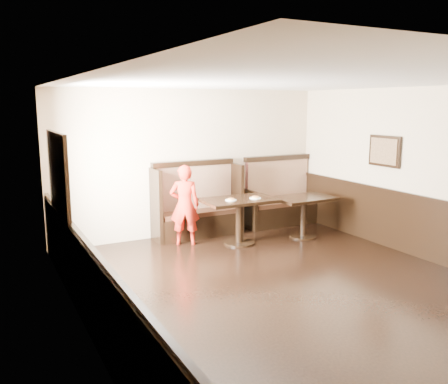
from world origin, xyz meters
TOP-DOWN VIEW (x-y plane):
  - ground at (0.00, 0.00)m, footprint 7.00×7.00m
  - room_shell at (-0.30, 0.28)m, footprint 7.00×7.00m
  - booth_main at (0.00, 3.30)m, footprint 1.75×0.72m
  - booth_neighbor at (1.95, 3.29)m, footprint 1.65×0.72m
  - table_main at (0.45, 2.40)m, footprint 1.34×0.86m
  - table_neighbor at (1.76, 2.22)m, footprint 1.14×0.76m
  - child at (-0.45, 2.82)m, footprint 0.63×0.54m
  - pizza_plate_left at (0.25, 2.35)m, footprint 0.20×0.20m
  - pizza_plate_right at (0.72, 2.30)m, footprint 0.21×0.21m

SIDE VIEW (x-z plane):
  - ground at x=0.00m, z-range 0.00..0.00m
  - booth_neighbor at x=1.95m, z-range -0.24..1.21m
  - booth_main at x=0.00m, z-range -0.20..1.25m
  - table_neighbor at x=1.76m, z-range 0.19..0.98m
  - table_main at x=0.45m, z-range 0.22..1.06m
  - room_shell at x=-0.30m, z-range -2.83..4.17m
  - child at x=-0.45m, z-range 0.00..1.46m
  - pizza_plate_left at x=0.25m, z-range 0.83..0.87m
  - pizza_plate_right at x=0.72m, z-range 0.83..0.87m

